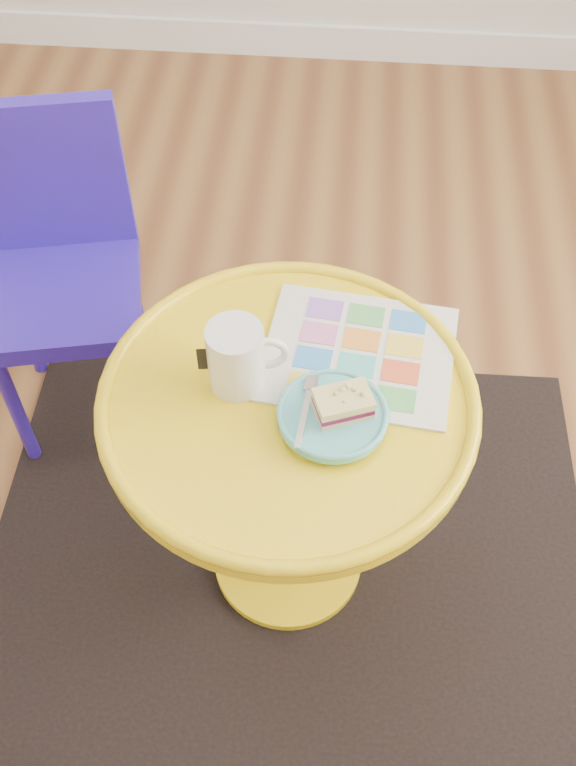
# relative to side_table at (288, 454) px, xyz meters

# --- Properties ---
(floor) EXTENTS (4.00, 4.00, 0.00)m
(floor) POSITION_rel_side_table_xyz_m (-0.49, 0.01, -0.42)
(floor) COLOR brown
(floor) RESTS_ON ground
(rug) EXTENTS (1.32, 1.13, 0.01)m
(rug) POSITION_rel_side_table_xyz_m (0.00, 0.00, -0.42)
(rug) COLOR black
(rug) RESTS_ON ground
(side_table) EXTENTS (0.62, 0.62, 0.59)m
(side_table) POSITION_rel_side_table_xyz_m (0.00, 0.00, 0.00)
(side_table) COLOR yellow
(side_table) RESTS_ON ground
(chair) EXTENTS (0.40, 0.40, 0.76)m
(chair) POSITION_rel_side_table_xyz_m (-0.53, 0.44, 0.01)
(chair) COLOR #2F1AAE
(chair) RESTS_ON ground
(newspaper) EXTENTS (0.35, 0.30, 0.01)m
(newspaper) POSITION_rel_side_table_xyz_m (0.11, 0.10, 0.17)
(newspaper) COLOR silver
(newspaper) RESTS_ON side_table
(mug) EXTENTS (0.13, 0.09, 0.12)m
(mug) POSITION_rel_side_table_xyz_m (-0.08, 0.03, 0.23)
(mug) COLOR white
(mug) RESTS_ON side_table
(plate) EXTENTS (0.18, 0.18, 0.02)m
(plate) POSITION_rel_side_table_xyz_m (0.07, -0.04, 0.18)
(plate) COLOR #58BABA
(plate) RESTS_ON newspaper
(cake_slice) EXTENTS (0.10, 0.09, 0.04)m
(cake_slice) POSITION_rel_side_table_xyz_m (0.09, -0.04, 0.21)
(cake_slice) COLOR #D3BC8C
(cake_slice) RESTS_ON plate
(fork) EXTENTS (0.03, 0.14, 0.00)m
(fork) POSITION_rel_side_table_xyz_m (0.03, -0.04, 0.19)
(fork) COLOR silver
(fork) RESTS_ON plate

